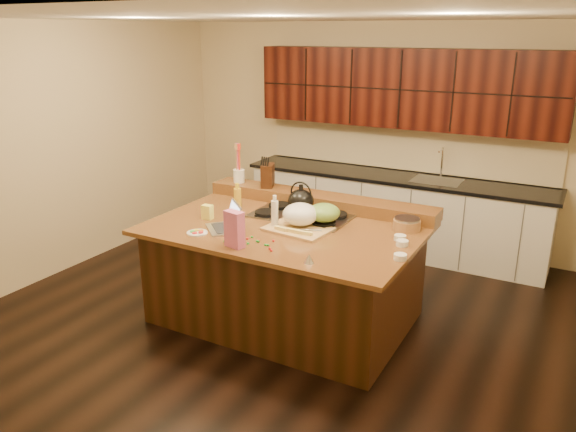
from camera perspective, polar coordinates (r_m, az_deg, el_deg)
The scene contains 35 objects.
room at distance 4.92m, azimuth -0.28°, elevation 3.71°, with size 5.52×5.02×2.72m.
island at distance 5.21m, azimuth -0.27°, elevation -5.75°, with size 2.40×1.60×0.92m.
back_ledge at distance 5.62m, azimuth 3.19°, elevation 1.64°, with size 2.40×0.30×0.12m, color black.
cooktop at distance 5.29m, azimuth 1.30°, elevation 0.09°, with size 0.92×0.52×0.05m.
back_counter at distance 6.89m, azimuth 10.99°, elevation 4.50°, with size 3.70×0.66×2.40m.
kettle at distance 5.25m, azimuth 1.31°, elevation 1.54°, with size 0.25×0.25×0.22m, color black.
green_bowl at distance 5.02m, azimuth 3.66°, elevation 0.35°, with size 0.29×0.29×0.16m, color olive.
laptop at distance 4.98m, azimuth -6.18°, elevation -0.64°, with size 0.43×0.42×0.23m.
oil_bottle at distance 5.29m, azimuth -5.13°, elevation 1.39°, with size 0.07×0.07×0.27m, color gold.
vinegar_bottle at distance 4.96m, azimuth -1.36°, elevation 0.17°, with size 0.06×0.06×0.25m, color silver.
wooden_tray at distance 4.96m, azimuth 1.20°, elevation -0.16°, with size 0.59×0.47×0.22m.
ramekin_a at distance 4.40m, azimuth 11.33°, elevation -4.09°, with size 0.10×0.10×0.04m, color white.
ramekin_b at distance 4.79m, azimuth 11.31°, elevation -2.17°, with size 0.10×0.10×0.04m, color white.
ramekin_c at distance 4.68m, azimuth 11.53°, elevation -2.70°, with size 0.10×0.10×0.04m, color white.
strainer_bowl at distance 5.05m, azimuth 11.98°, elevation -0.88°, with size 0.24×0.24×0.09m, color #996B3F.
kitchen_timer at distance 4.25m, azimuth 2.14°, elevation -4.34°, with size 0.08×0.08×0.07m, color silver.
pink_bag at distance 4.54m, azimuth -5.47°, elevation -1.35°, with size 0.16×0.09×0.30m, color #CE6192.
candy_plate at distance 4.92m, azimuth -9.21°, elevation -1.69°, with size 0.18×0.18×0.01m, color white.
package_box at distance 5.26m, azimuth -8.18°, elevation 0.40°, with size 0.10×0.07×0.14m, color #F6F057.
utensil_crock at distance 6.04m, azimuth -5.00°, elevation 4.07°, with size 0.12×0.12×0.14m, color white.
knife_block at distance 5.84m, azimuth -2.08°, elevation 4.13°, with size 0.12×0.19×0.24m, color black.
gumdrop_0 at distance 4.70m, azimuth -4.62°, elevation -2.44°, with size 0.02×0.02×0.02m, color red.
gumdrop_1 at distance 4.69m, azimuth -6.47°, elevation -2.55°, with size 0.02×0.02×0.02m, color #198C26.
gumdrop_2 at distance 4.67m, azimuth -1.49°, elevation -2.54°, with size 0.02×0.02×0.02m, color red.
gumdrop_3 at distance 4.76m, azimuth -3.69°, elevation -2.14°, with size 0.02×0.02×0.02m, color #198C26.
gumdrop_4 at distance 4.73m, azimuth -4.15°, elevation -2.30°, with size 0.02×0.02×0.02m, color red.
gumdrop_5 at distance 4.58m, azimuth -2.31°, elevation -2.95°, with size 0.02×0.02×0.02m, color #198C26.
gumdrop_6 at distance 4.68m, azimuth -2.99°, elevation -2.49°, with size 0.02×0.02×0.02m, color red.
gumdrop_7 at distance 4.58m, azimuth -2.04°, elevation -2.98°, with size 0.02×0.02×0.02m, color #198C26.
gumdrop_8 at distance 4.51m, azimuth -1.87°, elevation -3.32°, with size 0.02×0.02×0.02m, color red.
gumdrop_9 at distance 4.66m, azimuth -3.03°, elevation -2.60°, with size 0.02×0.02×0.02m, color #198C26.
gumdrop_10 at distance 4.72m, azimuth -4.77°, elevation -2.37°, with size 0.02×0.02×0.02m, color red.
gumdrop_11 at distance 4.67m, azimuth -3.17°, elevation -2.55°, with size 0.02×0.02×0.02m, color #198C26.
gumdrop_12 at distance 4.47m, azimuth -1.71°, elevation -3.52°, with size 0.02×0.02×0.02m, color red.
gumdrop_13 at distance 4.62m, azimuth -4.09°, elevation -2.81°, with size 0.02×0.02×0.02m, color #198C26.
Camera 1 is at (2.31, -4.16, 2.60)m, focal length 35.00 mm.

